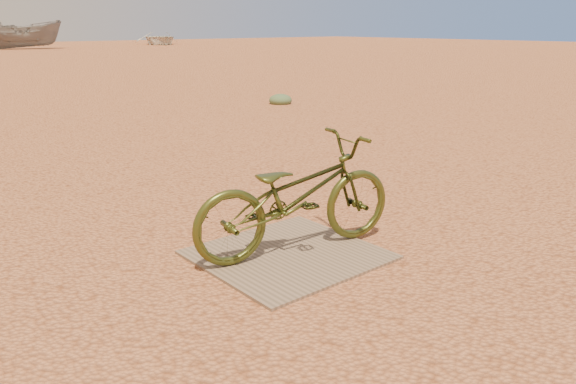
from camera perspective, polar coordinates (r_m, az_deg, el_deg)
ground at (r=4.03m, az=-0.82°, el=-9.39°), size 120.00×120.00×0.00m
plywood_board at (r=4.50m, az=0.00°, el=-6.38°), size 1.33×1.26×0.02m
bicycle at (r=4.41m, az=0.88°, el=-0.34°), size 1.83×0.91×0.92m
boat_mid_right at (r=47.20m, az=-25.24°, el=14.27°), size 5.68×3.22×2.07m
boat_far_right at (r=53.98m, az=-12.93°, el=14.99°), size 5.34×6.31×1.11m
kale_b at (r=13.20m, az=-0.77°, el=8.96°), size 0.53×0.53×0.29m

